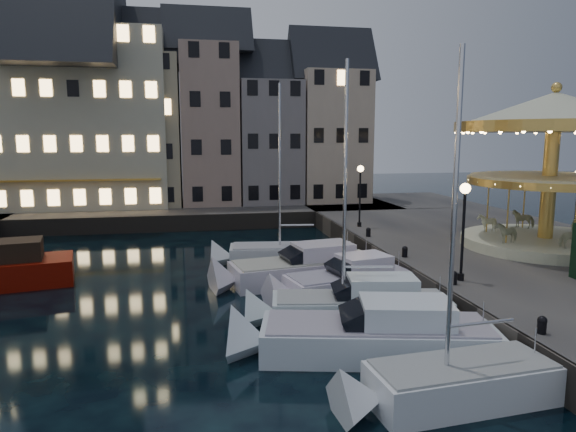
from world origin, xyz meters
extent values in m
plane|color=black|center=(0.00, 0.00, 0.00)|extent=(160.00, 160.00, 0.00)
cube|color=#474442|center=(14.00, 6.00, 0.65)|extent=(16.00, 56.00, 1.30)
cube|color=#474442|center=(-8.00, 28.00, 0.65)|extent=(44.00, 12.00, 1.30)
cube|color=#47423A|center=(6.00, 6.00, 0.65)|extent=(0.15, 44.00, 1.30)
cube|color=#47423A|center=(-6.00, 22.00, 0.65)|extent=(48.00, 0.15, 1.30)
cylinder|color=black|center=(7.20, 1.00, 1.45)|extent=(0.28, 0.28, 0.30)
cylinder|color=black|center=(7.20, 1.00, 3.20)|extent=(0.12, 0.12, 3.80)
sphere|color=#FFD18C|center=(7.20, 1.00, 5.25)|extent=(0.44, 0.44, 0.44)
cylinder|color=black|center=(7.20, 14.50, 1.45)|extent=(0.28, 0.28, 0.30)
cylinder|color=black|center=(7.20, 14.50, 3.20)|extent=(0.12, 0.12, 3.80)
sphere|color=#FFD18C|center=(7.20, 14.50, 5.25)|extent=(0.44, 0.44, 0.44)
cylinder|color=black|center=(18.50, 8.00, 1.45)|extent=(0.28, 0.28, 0.30)
cylinder|color=black|center=(18.50, 8.00, 3.20)|extent=(0.12, 0.12, 3.80)
cylinder|color=black|center=(6.60, -5.00, 1.50)|extent=(0.28, 0.28, 0.40)
sphere|color=black|center=(6.60, -5.00, 1.72)|extent=(0.30, 0.30, 0.30)
cylinder|color=black|center=(6.60, 0.50, 1.50)|extent=(0.28, 0.28, 0.40)
sphere|color=black|center=(6.60, 0.50, 1.72)|extent=(0.30, 0.30, 0.30)
cylinder|color=black|center=(6.60, 5.50, 1.50)|extent=(0.28, 0.28, 0.40)
sphere|color=black|center=(6.60, 5.50, 1.72)|extent=(0.30, 0.30, 0.30)
cylinder|color=black|center=(6.60, 11.00, 1.50)|extent=(0.28, 0.28, 0.40)
sphere|color=black|center=(6.60, 11.00, 1.72)|extent=(0.30, 0.30, 0.30)
cube|color=#B5AA91|center=(-19.50, 30.00, 6.80)|extent=(5.00, 8.00, 11.00)
cube|color=gray|center=(-14.05, 30.00, 7.30)|extent=(5.60, 8.00, 12.00)
cube|color=tan|center=(-8.00, 30.00, 7.80)|extent=(6.20, 8.00, 13.00)
cube|color=gray|center=(-2.25, 30.00, 8.30)|extent=(5.00, 8.00, 14.00)
cube|color=slate|center=(3.20, 30.00, 6.80)|extent=(5.60, 8.00, 11.00)
cube|color=#B9A48D|center=(9.25, 30.00, 7.30)|extent=(6.20, 8.00, 12.00)
cube|color=#BCB99D|center=(-14.00, 30.00, 8.80)|extent=(16.00, 9.00, 15.00)
cube|color=silver|center=(3.27, -6.21, 0.45)|extent=(5.44, 2.47, 1.30)
cube|color=gray|center=(3.27, -6.21, 1.12)|extent=(5.16, 2.29, 0.10)
cylinder|color=silver|center=(2.75, -6.25, 5.72)|extent=(0.14, 0.14, 9.25)
cube|color=silver|center=(2.03, -2.82, 0.45)|extent=(8.21, 4.27, 1.30)
cube|color=gray|center=(2.03, -2.82, 1.12)|extent=(7.78, 3.98, 0.10)
cube|color=silver|center=(2.94, -3.02, 1.55)|extent=(3.33, 2.56, 0.80)
cube|color=black|center=(1.42, -2.68, 1.45)|extent=(1.67, 2.07, 0.99)
cube|color=silver|center=(2.43, 0.12, 0.45)|extent=(7.21, 3.20, 1.30)
cube|color=gray|center=(2.43, 0.12, 1.12)|extent=(6.84, 2.98, 0.10)
cube|color=silver|center=(3.26, -0.02, 1.55)|extent=(2.87, 1.97, 0.80)
cube|color=black|center=(1.89, 0.21, 1.45)|extent=(1.41, 1.62, 0.94)
cylinder|color=silver|center=(1.75, 0.24, 5.79)|extent=(0.14, 0.14, 9.37)
cube|color=silver|center=(3.08, 3.53, 0.45)|extent=(6.28, 3.46, 1.30)
cube|color=gray|center=(3.08, 3.53, 1.12)|extent=(5.95, 3.22, 0.10)
cube|color=silver|center=(3.78, 3.68, 1.55)|extent=(2.56, 2.14, 0.80)
cube|color=black|center=(2.62, 3.43, 1.45)|extent=(1.35, 1.77, 0.87)
cube|color=silver|center=(1.66, 6.45, 0.45)|extent=(8.00, 3.79, 1.30)
cube|color=gray|center=(1.66, 6.45, 1.12)|extent=(7.58, 3.52, 0.10)
cube|color=silver|center=(2.57, 6.60, 1.55)|extent=(3.19, 2.37, 0.80)
cube|color=black|center=(1.05, 6.34, 1.45)|extent=(1.55, 1.98, 0.99)
cube|color=silver|center=(1.66, 10.17, 0.45)|extent=(7.42, 2.97, 1.30)
cube|color=gray|center=(1.66, 10.17, 1.12)|extent=(7.04, 2.76, 0.10)
cylinder|color=silver|center=(0.94, 10.26, 5.96)|extent=(0.14, 0.14, 9.72)
cube|color=black|center=(-12.71, 8.53, 1.75)|extent=(2.72, 2.38, 1.09)
cylinder|color=beige|center=(15.19, 6.25, 1.58)|extent=(8.89, 8.89, 0.56)
cylinder|color=gold|center=(15.19, 6.25, 5.30)|extent=(0.78, 0.78, 6.89)
cylinder|color=beige|center=(15.19, 6.25, 5.19)|extent=(8.22, 8.22, 0.20)
cylinder|color=gold|center=(15.19, 6.25, 4.99)|extent=(8.54, 8.54, 0.39)
cone|color=beige|center=(15.19, 6.25, 8.86)|extent=(10.23, 10.23, 1.78)
cylinder|color=gold|center=(15.19, 6.25, 7.91)|extent=(10.23, 10.23, 0.56)
sphere|color=gold|center=(15.19, 6.25, 9.97)|extent=(0.56, 0.56, 0.56)
camera|label=1|loc=(-4.03, -18.52, 7.38)|focal=32.00mm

